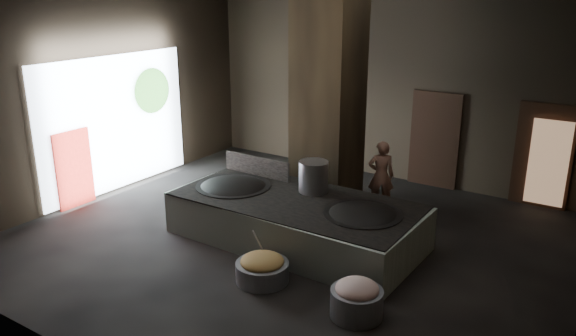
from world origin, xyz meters
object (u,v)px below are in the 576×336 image
Objects in this scene: hearth_platform at (296,220)px; wok_left at (233,189)px; stock_pot at (313,177)px; wok_right at (362,218)px; veg_basin at (262,272)px; meat_basin at (356,303)px; cook at (381,176)px.

hearth_platform is 1.49m from wok_left.
wok_right is at bearing -21.04° from stock_pot.
wok_right is 2.25× the size of stock_pot.
wok_right is at bearing 2.05° from wok_left.
wok_left is at bearing 139.38° from veg_basin.
wok_left is 3.98m from meat_basin.
meat_basin is (1.76, -0.09, 0.05)m from veg_basin.
wok_left is 1.66m from stock_pot.
stock_pot is (1.50, 0.60, 0.38)m from wok_left.
stock_pot is 0.69× the size of veg_basin.
stock_pot is at bearing 132.71° from meat_basin.
wok_right reaches higher than meat_basin.
cook reaches higher than stock_pot.
stock_pot reaches higher than hearth_platform.
cook is at bearing 106.30° from wok_right.
hearth_platform is 0.91m from stock_pot.
veg_basin is (-0.98, -1.66, -0.59)m from wok_right.
wok_left is at bearing 19.08° from cook.
meat_basin is (3.58, -1.66, -0.54)m from wok_left.
meat_basin is at bearing -3.08° from veg_basin.
cook reaches higher than veg_basin.
hearth_platform is 1.67m from veg_basin.
wok_right is 1.56× the size of veg_basin.
meat_basin is (0.78, -1.76, -0.54)m from wok_right.
wok_right is at bearing 77.49° from cook.
veg_basin is at bearing -75.74° from hearth_platform.
wok_right is 2.36m from cook.
hearth_platform reaches higher than veg_basin.
wok_right is 1.44m from stock_pot.
veg_basin is at bearing 56.56° from cook.
veg_basin is at bearing 176.92° from meat_basin.
hearth_platform is 5.30× the size of veg_basin.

